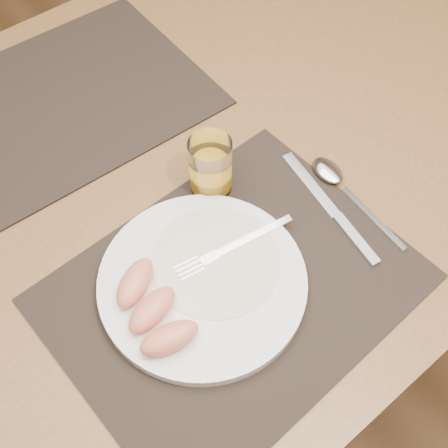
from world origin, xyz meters
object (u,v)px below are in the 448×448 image
at_px(placemat_near, 233,288).
at_px(knife, 337,216).
at_px(spoon, 334,177).
at_px(juice_glass, 211,168).
at_px(plate, 202,282).
at_px(table, 158,208).
at_px(placemat_far, 63,101).
at_px(fork, 225,250).

bearing_deg(placemat_near, knife, -1.84).
relative_size(spoon, juice_glass, 2.08).
relative_size(plate, spoon, 1.41).
height_order(table, knife, knife).
height_order(table, spoon, spoon).
relative_size(placemat_near, knife, 2.05).
bearing_deg(placemat_near, juice_glass, 61.39).
bearing_deg(plate, placemat_far, 85.88).
height_order(placemat_near, juice_glass, juice_glass).
xyz_separation_m(plate, spoon, (0.26, 0.02, -0.00)).
relative_size(plate, fork, 1.54).
distance_m(table, spoon, 0.28).
bearing_deg(juice_glass, spoon, -35.12).
bearing_deg(juice_glass, placemat_near, -118.61).
xyz_separation_m(table, fork, (-0.01, -0.18, 0.11)).
bearing_deg(knife, placemat_far, 112.29).
bearing_deg(plate, placemat_near, -44.56).
distance_m(placemat_far, juice_glass, 0.31).
relative_size(placemat_near, spoon, 2.34).
distance_m(knife, juice_glass, 0.19).
relative_size(table, placemat_far, 3.11).
bearing_deg(table, plate, -105.88).
height_order(plate, juice_glass, juice_glass).
height_order(placemat_far, knife, knife).
xyz_separation_m(table, placemat_near, (-0.03, -0.22, 0.09)).
distance_m(table, placemat_near, 0.24).
distance_m(plate, spoon, 0.26).
bearing_deg(table, juice_glass, -53.30).
height_order(placemat_far, juice_glass, juice_glass).
xyz_separation_m(table, knife, (0.16, -0.23, 0.09)).
xyz_separation_m(placemat_far, spoon, (0.23, -0.40, 0.01)).
relative_size(table, placemat_near, 3.11).
xyz_separation_m(placemat_near, fork, (0.02, 0.04, 0.02)).
distance_m(placemat_near, plate, 0.04).
relative_size(table, spoon, 7.29).
distance_m(plate, juice_glass, 0.17).
bearing_deg(spoon, fork, -179.40).
bearing_deg(fork, spoon, 0.60).
bearing_deg(knife, fork, 163.96).
height_order(table, fork, fork).
bearing_deg(placemat_far, knife, -67.71).
bearing_deg(spoon, table, 138.86).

